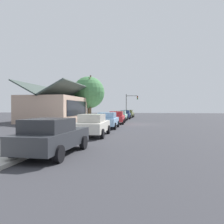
{
  "coord_description": "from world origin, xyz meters",
  "views": [
    {
      "loc": [
        -27.91,
        -1.2,
        2.05
      ],
      "look_at": [
        -1.01,
        3.02,
        1.53
      ],
      "focal_mm": 36.03,
      "sensor_mm": 36.0,
      "label": 1
    }
  ],
  "objects_px": {
    "car_seafoam": "(120,116)",
    "car_navy": "(125,114)",
    "traffic_light_main": "(131,101)",
    "utility_pole_wooden": "(91,97)",
    "car_ivory": "(93,125)",
    "shade_tree": "(89,93)",
    "car_skyblue": "(108,120)",
    "car_cherry": "(117,117)",
    "fire_hydrant_red": "(65,131)",
    "car_olive": "(129,114)",
    "car_charcoal": "(52,136)"
  },
  "relations": [
    {
      "from": "car_charcoal",
      "to": "car_navy",
      "type": "distance_m",
      "value": 31.7
    },
    {
      "from": "car_charcoal",
      "to": "car_skyblue",
      "type": "distance_m",
      "value": 12.63
    },
    {
      "from": "car_olive",
      "to": "traffic_light_main",
      "type": "relative_size",
      "value": 0.87
    },
    {
      "from": "car_ivory",
      "to": "fire_hydrant_red",
      "type": "xyz_separation_m",
      "value": [
        -1.64,
        1.56,
        -0.32
      ]
    },
    {
      "from": "car_charcoal",
      "to": "car_olive",
      "type": "height_order",
      "value": "same"
    },
    {
      "from": "car_navy",
      "to": "car_skyblue",
      "type": "bearing_deg",
      "value": 178.98
    },
    {
      "from": "car_ivory",
      "to": "car_navy",
      "type": "distance_m",
      "value": 25.13
    },
    {
      "from": "fire_hydrant_red",
      "to": "traffic_light_main",
      "type": "bearing_deg",
      "value": -2.51
    },
    {
      "from": "car_charcoal",
      "to": "car_skyblue",
      "type": "height_order",
      "value": "same"
    },
    {
      "from": "utility_pole_wooden",
      "to": "traffic_light_main",
      "type": "bearing_deg",
      "value": -20.38
    },
    {
      "from": "car_navy",
      "to": "traffic_light_main",
      "type": "relative_size",
      "value": 0.92
    },
    {
      "from": "car_cherry",
      "to": "car_olive",
      "type": "height_order",
      "value": "same"
    },
    {
      "from": "car_ivory",
      "to": "car_skyblue",
      "type": "relative_size",
      "value": 1.06
    },
    {
      "from": "traffic_light_main",
      "to": "utility_pole_wooden",
      "type": "xyz_separation_m",
      "value": [
        -15.23,
        5.66,
        0.44
      ]
    },
    {
      "from": "utility_pole_wooden",
      "to": "car_cherry",
      "type": "bearing_deg",
      "value": -146.69
    },
    {
      "from": "car_navy",
      "to": "traffic_light_main",
      "type": "xyz_separation_m",
      "value": [
        11.09,
        -0.23,
        2.68
      ]
    },
    {
      "from": "car_seafoam",
      "to": "car_navy",
      "type": "height_order",
      "value": "same"
    },
    {
      "from": "car_ivory",
      "to": "shade_tree",
      "type": "relative_size",
      "value": 0.63
    },
    {
      "from": "shade_tree",
      "to": "car_charcoal",
      "type": "bearing_deg",
      "value": -168.25
    },
    {
      "from": "car_olive",
      "to": "traffic_light_main",
      "type": "bearing_deg",
      "value": 1.72
    },
    {
      "from": "car_cherry",
      "to": "utility_pole_wooden",
      "type": "bearing_deg",
      "value": 31.0
    },
    {
      "from": "car_cherry",
      "to": "car_seafoam",
      "type": "bearing_deg",
      "value": 0.12
    },
    {
      "from": "car_cherry",
      "to": "utility_pole_wooden",
      "type": "distance_m",
      "value": 10.64
    },
    {
      "from": "shade_tree",
      "to": "car_ivory",
      "type": "bearing_deg",
      "value": -164.3
    },
    {
      "from": "traffic_light_main",
      "to": "fire_hydrant_red",
      "type": "relative_size",
      "value": 7.32
    },
    {
      "from": "car_charcoal",
      "to": "traffic_light_main",
      "type": "bearing_deg",
      "value": 2.23
    },
    {
      "from": "car_ivory",
      "to": "traffic_light_main",
      "type": "distance_m",
      "value": 36.32
    },
    {
      "from": "car_cherry",
      "to": "car_seafoam",
      "type": "height_order",
      "value": "same"
    },
    {
      "from": "car_cherry",
      "to": "car_navy",
      "type": "bearing_deg",
      "value": -1.58
    },
    {
      "from": "traffic_light_main",
      "to": "fire_hydrant_red",
      "type": "distance_m",
      "value": 38.02
    },
    {
      "from": "car_ivory",
      "to": "shade_tree",
      "type": "height_order",
      "value": "shade_tree"
    },
    {
      "from": "car_skyblue",
      "to": "car_ivory",
      "type": "bearing_deg",
      "value": 178.77
    },
    {
      "from": "car_cherry",
      "to": "utility_pole_wooden",
      "type": "relative_size",
      "value": 0.6
    },
    {
      "from": "car_cherry",
      "to": "car_navy",
      "type": "relative_size",
      "value": 0.94
    },
    {
      "from": "car_navy",
      "to": "traffic_light_main",
      "type": "bearing_deg",
      "value": -2.57
    },
    {
      "from": "car_seafoam",
      "to": "car_olive",
      "type": "height_order",
      "value": "same"
    },
    {
      "from": "car_seafoam",
      "to": "shade_tree",
      "type": "distance_m",
      "value": 7.78
    },
    {
      "from": "car_skyblue",
      "to": "utility_pole_wooden",
      "type": "distance_m",
      "value": 16.23
    },
    {
      "from": "car_skyblue",
      "to": "car_navy",
      "type": "bearing_deg",
      "value": -0.93
    },
    {
      "from": "utility_pole_wooden",
      "to": "fire_hydrant_red",
      "type": "xyz_separation_m",
      "value": [
        -22.63,
        -4.0,
        -3.43
      ]
    },
    {
      "from": "car_ivory",
      "to": "car_skyblue",
      "type": "xyz_separation_m",
      "value": [
        6.06,
        0.01,
        -0.0
      ]
    },
    {
      "from": "car_charcoal",
      "to": "fire_hydrant_red",
      "type": "bearing_deg",
      "value": 17.69
    },
    {
      "from": "car_ivory",
      "to": "car_cherry",
      "type": "bearing_deg",
      "value": -1.85
    },
    {
      "from": "car_navy",
      "to": "fire_hydrant_red",
      "type": "relative_size",
      "value": 6.72
    },
    {
      "from": "car_skyblue",
      "to": "car_cherry",
      "type": "xyz_separation_m",
      "value": [
        6.42,
        -0.04,
        0.0
      ]
    },
    {
      "from": "car_olive",
      "to": "car_cherry",
      "type": "bearing_deg",
      "value": -177.52
    },
    {
      "from": "car_charcoal",
      "to": "car_olive",
      "type": "relative_size",
      "value": 1.02
    },
    {
      "from": "shade_tree",
      "to": "traffic_light_main",
      "type": "bearing_deg",
      "value": -23.68
    },
    {
      "from": "car_ivory",
      "to": "car_cherry",
      "type": "distance_m",
      "value": 12.48
    },
    {
      "from": "car_ivory",
      "to": "traffic_light_main",
      "type": "xyz_separation_m",
      "value": [
        36.22,
        -0.1,
        2.68
      ]
    }
  ]
}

